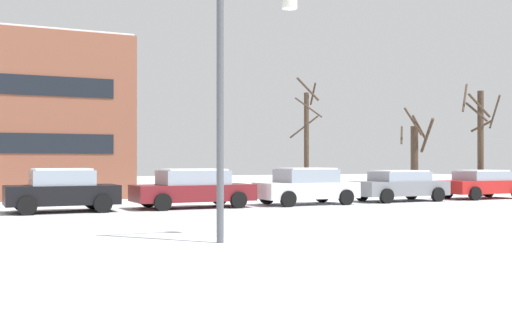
% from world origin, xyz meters
% --- Properties ---
extents(street_lamp, '(1.97, 0.36, 5.74)m').
position_xyz_m(street_lamp, '(5.06, -2.02, 3.53)').
color(street_lamp, '#4C4F54').
rests_on(street_lamp, ground).
extents(parked_car_black, '(3.85, 2.21, 1.54)m').
position_xyz_m(parked_car_black, '(2.57, 8.06, 0.78)').
color(parked_car_black, black).
rests_on(parked_car_black, ground).
extents(parked_car_maroon, '(4.63, 2.21, 1.50)m').
position_xyz_m(parked_car_maroon, '(7.42, 8.04, 0.76)').
color(parked_car_maroon, maroon).
rests_on(parked_car_maroon, ground).
extents(parked_car_white, '(4.17, 2.17, 1.52)m').
position_xyz_m(parked_car_white, '(12.27, 7.85, 0.77)').
color(parked_car_white, white).
rests_on(parked_car_white, ground).
extents(parked_car_gray, '(4.33, 2.09, 1.39)m').
position_xyz_m(parked_car_gray, '(17.13, 8.00, 0.72)').
color(parked_car_gray, slate).
rests_on(parked_car_gray, ground).
extents(parked_car_red, '(4.16, 2.10, 1.38)m').
position_xyz_m(parked_car_red, '(21.98, 8.01, 0.71)').
color(parked_car_red, red).
rests_on(parked_car_red, ground).
extents(tree_far_right, '(1.78, 1.80, 5.81)m').
position_xyz_m(tree_far_right, '(14.37, 11.60, 2.84)').
color(tree_far_right, '#423326').
rests_on(tree_far_right, ground).
extents(tree_far_mid, '(2.18, 2.18, 5.93)m').
position_xyz_m(tree_far_mid, '(23.52, 9.70, 3.01)').
color(tree_far_mid, '#423326').
rests_on(tree_far_mid, ground).
extents(tree_far_left, '(1.93, 1.91, 4.60)m').
position_xyz_m(tree_far_left, '(20.72, 11.42, 2.08)').
color(tree_far_left, '#423326').
rests_on(tree_far_left, ground).
extents(building_far_left, '(11.24, 10.32, 7.91)m').
position_xyz_m(building_far_left, '(1.19, 19.80, 3.95)').
color(building_far_left, brown).
rests_on(building_far_left, ground).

